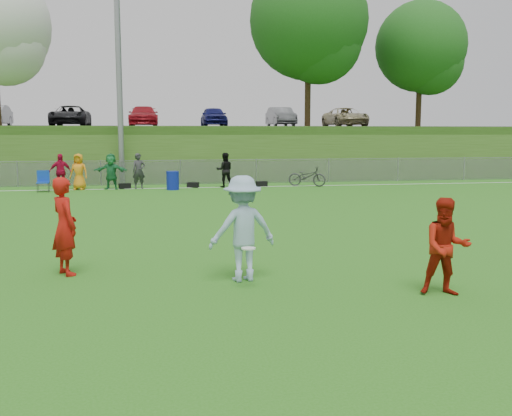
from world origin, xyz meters
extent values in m
plane|color=#276B16|center=(0.00, 0.00, 0.00)|extent=(120.00, 120.00, 0.00)
cube|color=white|center=(0.00, 18.00, 0.01)|extent=(60.00, 0.10, 0.01)
cube|color=gray|center=(0.00, 20.00, 0.60)|extent=(58.00, 0.02, 1.20)
cube|color=gray|center=(0.00, 20.00, 1.25)|extent=(58.00, 0.04, 0.04)
cylinder|color=gray|center=(-3.00, 20.80, 6.00)|extent=(0.30, 0.30, 12.00)
cube|color=#2A4D15|center=(0.00, 31.00, 1.50)|extent=(120.00, 18.00, 3.00)
cube|color=black|center=(0.00, 33.00, 3.05)|extent=(120.00, 12.00, 0.10)
sphere|color=beige|center=(-9.40, 24.70, 7.50)|extent=(4.50, 4.50, 4.50)
cylinder|color=black|center=(8.00, 24.50, 7.25)|extent=(0.36, 0.36, 8.50)
sphere|color=#1B4F15|center=(8.00, 24.50, 9.38)|extent=(7.14, 7.14, 7.14)
sphere|color=#1B4F15|center=(8.60, 24.20, 8.10)|extent=(5.10, 5.10, 5.10)
cylinder|color=black|center=(16.00, 26.00, 6.50)|extent=(0.36, 0.36, 7.00)
sphere|color=#1B4F15|center=(16.00, 26.00, 8.25)|extent=(5.88, 5.88, 5.88)
sphere|color=#1B4F15|center=(16.60, 25.70, 7.20)|extent=(4.20, 4.20, 4.20)
imported|color=black|center=(-7.00, 32.00, 3.82)|extent=(2.39, 5.18, 1.44)
imported|color=maroon|center=(-2.00, 32.00, 3.82)|extent=(2.02, 4.96, 1.44)
imported|color=navy|center=(3.00, 32.00, 3.82)|extent=(1.70, 4.23, 1.44)
imported|color=slate|center=(8.00, 32.00, 3.82)|extent=(1.52, 4.37, 1.44)
imported|color=tan|center=(13.00, 32.00, 3.82)|extent=(2.39, 5.18, 1.44)
imported|color=#B70C31|center=(-5.66, 18.00, 0.85)|extent=(1.04, 0.55, 1.69)
imported|color=orange|center=(-4.83, 18.00, 0.85)|extent=(0.93, 0.72, 1.69)
imported|color=#20783E|center=(-3.35, 18.00, 0.85)|extent=(1.63, 0.76, 1.69)
imported|color=#2D2D30|center=(-2.06, 18.00, 0.85)|extent=(0.70, 0.54, 1.69)
imported|color=black|center=(2.07, 18.00, 0.85)|extent=(0.85, 0.67, 1.69)
cube|color=black|center=(-2.74, 18.10, 0.13)|extent=(0.60, 0.41, 0.26)
cube|color=black|center=(0.51, 18.10, 0.13)|extent=(0.62, 0.49, 0.26)
cube|color=black|center=(2.72, 18.10, 0.13)|extent=(0.57, 0.33, 0.26)
cube|color=black|center=(3.93, 18.10, 0.13)|extent=(0.58, 0.33, 0.26)
imported|color=#B4130C|center=(-3.02, 1.26, 0.93)|extent=(0.73, 0.81, 1.85)
imported|color=#A1190B|center=(3.36, -1.27, 0.81)|extent=(0.92, 0.79, 1.62)
imported|color=#93B3CC|center=(0.20, 0.24, 0.96)|extent=(1.35, 0.93, 1.91)
cylinder|color=silver|center=(0.21, -0.38, 0.72)|extent=(0.25, 0.25, 0.02)
cylinder|color=#0D1D93|center=(-0.49, 17.20, 0.44)|extent=(0.75, 0.75, 0.87)
cube|color=#0F3AAC|center=(-6.31, 17.20, 0.43)|extent=(0.58, 0.58, 0.05)
cube|color=#0F3AAC|center=(-6.33, 17.46, 0.70)|extent=(0.54, 0.09, 0.54)
imported|color=#2B2B2D|center=(6.19, 17.80, 0.50)|extent=(1.99, 1.53, 1.00)
camera|label=1|loc=(-1.34, -9.76, 2.67)|focal=40.00mm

